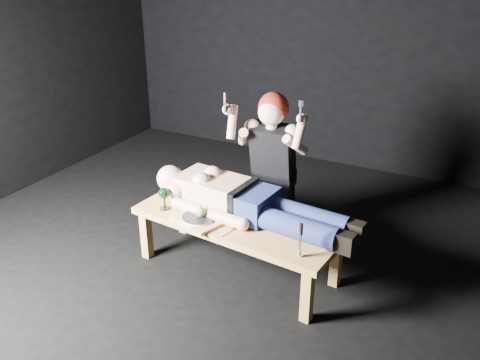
# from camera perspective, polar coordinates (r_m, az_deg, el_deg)

# --- Properties ---
(ground) EXTENTS (5.00, 5.00, 0.00)m
(ground) POSITION_cam_1_polar(r_m,az_deg,el_deg) (4.05, -2.64, -9.71)
(ground) COLOR black
(ground) RESTS_ON ground
(back_wall) EXTENTS (5.00, 0.00, 5.00)m
(back_wall) POSITION_cam_1_polar(r_m,az_deg,el_deg) (5.69, 10.28, 16.38)
(back_wall) COLOR black
(back_wall) RESTS_ON ground
(table) EXTENTS (1.63, 0.74, 0.45)m
(table) POSITION_cam_1_polar(r_m,az_deg,el_deg) (3.89, -0.34, -7.32)
(table) COLOR #BE8A44
(table) RESTS_ON ground
(lying_man) EXTENTS (1.75, 0.68, 0.28)m
(lying_man) POSITION_cam_1_polar(r_m,az_deg,el_deg) (3.76, 1.13, -2.12)
(lying_man) COLOR #D8A288
(lying_man) RESTS_ON table
(kneeling_woman) EXTENTS (0.76, 0.84, 1.33)m
(kneeling_woman) POSITION_cam_1_polar(r_m,az_deg,el_deg) (4.17, 4.05, 1.76)
(kneeling_woman) COLOR black
(kneeling_woman) RESTS_ON ground
(serving_tray) EXTENTS (0.41, 0.35, 0.02)m
(serving_tray) POSITION_cam_1_polar(r_m,az_deg,el_deg) (3.75, -4.74, -4.50)
(serving_tray) COLOR tan
(serving_tray) RESTS_ON table
(plate) EXTENTS (0.30, 0.30, 0.02)m
(plate) POSITION_cam_1_polar(r_m,az_deg,el_deg) (3.75, -4.75, -4.24)
(plate) COLOR white
(plate) RESTS_ON serving_tray
(apple) EXTENTS (0.08, 0.08, 0.08)m
(apple) POSITION_cam_1_polar(r_m,az_deg,el_deg) (3.72, -4.44, -3.60)
(apple) COLOR #478C2B
(apple) RESTS_ON plate
(goblet) EXTENTS (0.09, 0.09, 0.18)m
(goblet) POSITION_cam_1_polar(r_m,az_deg,el_deg) (3.92, -8.52, -2.07)
(goblet) COLOR black
(goblet) RESTS_ON table
(fork_flat) EXTENTS (0.03, 0.17, 0.01)m
(fork_flat) POSITION_cam_1_polar(r_m,az_deg,el_deg) (3.87, -6.89, -3.81)
(fork_flat) COLOR #B2B2B7
(fork_flat) RESTS_ON table
(knife_flat) EXTENTS (0.06, 0.16, 0.01)m
(knife_flat) POSITION_cam_1_polar(r_m,az_deg,el_deg) (3.61, -1.23, -5.83)
(knife_flat) COLOR #B2B2B7
(knife_flat) RESTS_ON table
(spoon_flat) EXTENTS (0.11, 0.14, 0.01)m
(spoon_flat) POSITION_cam_1_polar(r_m,az_deg,el_deg) (3.70, -0.86, -5.01)
(spoon_flat) COLOR #B2B2B7
(spoon_flat) RESTS_ON table
(carving_knife) EXTENTS (0.03, 0.04, 0.25)m
(carving_knife) POSITION_cam_1_polar(r_m,az_deg,el_deg) (3.30, 6.81, -6.77)
(carving_knife) COLOR #B2B2B7
(carving_knife) RESTS_ON table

